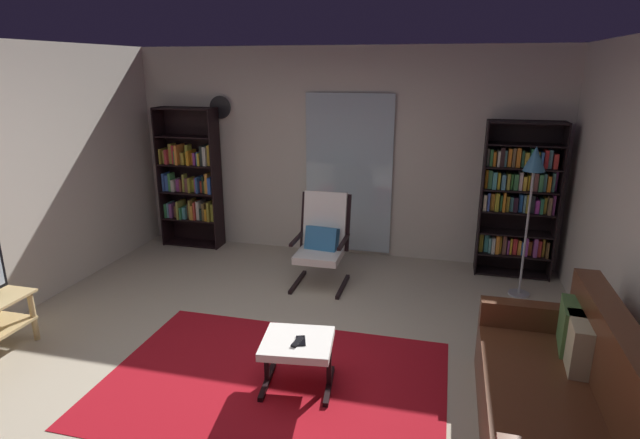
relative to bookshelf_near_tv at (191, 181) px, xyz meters
The scene contains 13 objects.
ground_plane 3.46m from the bookshelf_near_tv, 53.43° to the right, with size 7.02×7.02×0.00m, color #B8AA91.
wall_back 2.05m from the bookshelf_near_tv, ahead, with size 5.60×0.06×2.60m, color beige.
glass_door_panel 2.12m from the bookshelf_near_tv, ahead, with size 1.10×0.01×2.00m, color silver.
area_rug 3.62m from the bookshelf_near_tv, 52.95° to the right, with size 2.63×1.82×0.01m, color #A7101B.
bookshelf_near_tv is the anchor object (origin of this frame).
bookshelf_near_sofa 4.11m from the bookshelf_near_tv, ahead, with size 0.83×0.30×1.79m.
leather_sofa 5.12m from the bookshelf_near_tv, 35.86° to the right, with size 0.83×1.79×0.90m.
lounge_armchair 2.22m from the bookshelf_near_tv, 22.81° to the right, with size 0.56×0.65×1.02m.
ottoman 3.68m from the bookshelf_near_tv, 50.50° to the right, with size 0.58×0.54×0.40m.
tv_remote 3.71m from the bookshelf_near_tv, 50.79° to the right, with size 0.04×0.14×0.02m, color black.
cell_phone 3.70m from the bookshelf_near_tv, 50.28° to the right, with size 0.07×0.14×0.01m, color black.
floor_lamp_by_shelf 4.23m from the bookshelf_near_tv, ahead, with size 0.22×0.22×1.60m.
wall_clock 1.06m from the bookshelf_near_tv, 18.65° to the left, with size 0.29×0.03×0.29m.
Camera 1 is at (1.32, -3.36, 2.36)m, focal length 28.64 mm.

